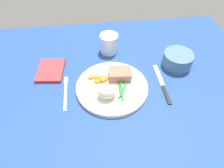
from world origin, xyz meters
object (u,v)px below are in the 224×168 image
at_px(water_glass, 109,45).
at_px(salad_bowl, 178,59).
at_px(fork, 66,93).
at_px(napkin, 51,70).
at_px(dinner_plate, 112,87).
at_px(meat_portion, 120,74).
at_px(knife, 162,84).

relative_size(water_glass, salad_bowl, 0.70).
xyz_separation_m(fork, water_glass, (0.19, 0.23, 0.03)).
relative_size(fork, napkin, 1.26).
height_order(dinner_plate, napkin, dinner_plate).
bearing_deg(meat_portion, water_glass, 96.67).
height_order(meat_portion, salad_bowl, salad_bowl).
bearing_deg(napkin, water_glass, 22.51).
bearing_deg(dinner_plate, salad_bowl, 19.30).
bearing_deg(dinner_plate, napkin, 152.49).
relative_size(fork, water_glass, 2.00).
bearing_deg(water_glass, knife, -52.04).
xyz_separation_m(dinner_plate, salad_bowl, (0.28, 0.10, 0.03)).
bearing_deg(meat_portion, dinner_plate, -130.60).
bearing_deg(water_glass, salad_bowl, -25.37).
height_order(dinner_plate, knife, dinner_plate).
bearing_deg(napkin, knife, -16.31).
distance_m(meat_portion, fork, 0.22).
distance_m(knife, napkin, 0.45).
xyz_separation_m(fork, knife, (0.37, -0.00, -0.00)).
xyz_separation_m(fork, napkin, (-0.06, 0.13, 0.00)).
relative_size(dinner_plate, meat_portion, 3.20).
bearing_deg(meat_portion, salad_bowl, 13.00).
height_order(salad_bowl, napkin, salad_bowl).
relative_size(knife, salad_bowl, 1.72).
distance_m(meat_portion, salad_bowl, 0.25).
bearing_deg(knife, dinner_plate, -176.49).
bearing_deg(meat_portion, fork, -167.93).
bearing_deg(dinner_plate, meat_portion, 49.40).
relative_size(meat_portion, fork, 0.50).
height_order(knife, salad_bowl, salad_bowl).
relative_size(meat_portion, knife, 0.41).
xyz_separation_m(knife, salad_bowl, (0.09, 0.10, 0.03)).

